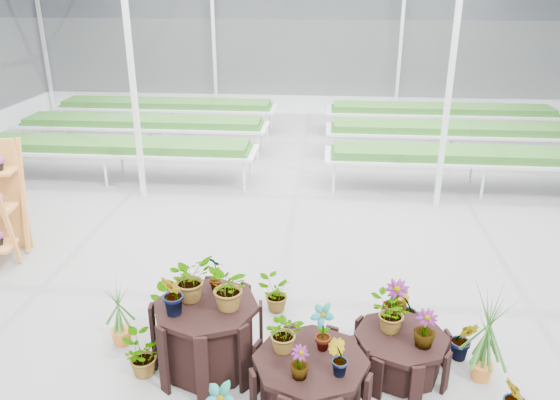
{
  "coord_description": "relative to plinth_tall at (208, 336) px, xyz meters",
  "views": [
    {
      "loc": [
        0.79,
        -6.33,
        4.2
      ],
      "look_at": [
        0.15,
        0.82,
        1.3
      ],
      "focal_mm": 35.0,
      "sensor_mm": 36.0,
      "label": 1
    }
  ],
  "objects": [
    {
      "name": "steel_frame",
      "position": [
        0.5,
        1.22,
        1.83
      ],
      "size": [
        18.0,
        24.0,
        4.5
      ],
      "primitive_type": null,
      "color": "silver",
      "rests_on": "ground"
    },
    {
      "name": "plinth_low",
      "position": [
        2.2,
        0.1,
        -0.17
      ],
      "size": [
        1.29,
        1.29,
        0.49
      ],
      "primitive_type": "cylinder",
      "rotation": [
        0.0,
        0.0,
        0.21
      ],
      "color": "black",
      "rests_on": "ground"
    },
    {
      "name": "nursery_benches",
      "position": [
        0.5,
        8.42,
        0.0
      ],
      "size": [
        16.0,
        7.0,
        0.84
      ],
      "primitive_type": null,
      "color": "silver",
      "rests_on": "ground"
    },
    {
      "name": "greenhouse_shell",
      "position": [
        0.5,
        1.22,
        1.83
      ],
      "size": [
        18.0,
        24.0,
        4.5
      ],
      "primitive_type": null,
      "color": "white",
      "rests_on": "ground"
    },
    {
      "name": "ground_plane",
      "position": [
        0.5,
        1.22,
        -0.42
      ],
      "size": [
        24.0,
        24.0,
        0.0
      ],
      "primitive_type": "plane",
      "color": "gray",
      "rests_on": "ground"
    },
    {
      "name": "nursery_plants",
      "position": [
        0.78,
        0.13,
        0.17
      ],
      "size": [
        4.79,
        3.13,
        1.38
      ],
      "color": "#2F6022",
      "rests_on": "ground"
    },
    {
      "name": "plinth_mid",
      "position": [
        1.2,
        -0.6,
        -0.1
      ],
      "size": [
        1.58,
        1.58,
        0.65
      ],
      "primitive_type": "cylinder",
      "rotation": [
        0.0,
        0.0,
        -0.36
      ],
      "color": "black",
      "rests_on": "ground"
    },
    {
      "name": "plinth_tall",
      "position": [
        0.0,
        0.0,
        0.0
      ],
      "size": [
        1.37,
        1.37,
        0.84
      ],
      "primitive_type": "cylinder",
      "rotation": [
        0.0,
        0.0,
        0.12
      ],
      "color": "black",
      "rests_on": "ground"
    }
  ]
}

